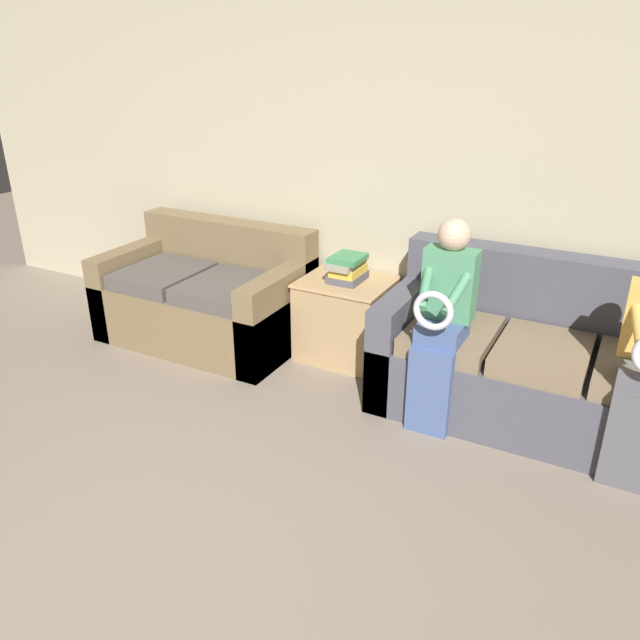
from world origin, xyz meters
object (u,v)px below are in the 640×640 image
Objects in this scene: couch_main at (543,366)px; couch_side at (207,298)px; child_left_seated at (442,317)px; book_stack at (347,268)px; side_shelf at (346,318)px.

couch_main is 1.28× the size of couch_side.
child_left_seated is (-0.53, -0.35, 0.34)m from couch_main.
couch_side is 1.95m from child_left_seated.
book_stack is (-1.35, 0.15, 0.34)m from couch_main.
side_shelf is (-1.36, 0.16, -0.03)m from couch_main.
child_left_seated is at bearing -31.40° from book_stack.
child_left_seated is at bearing -9.40° from couch_side.
couch_main is 1.37m from side_shelf.
child_left_seated is (1.89, -0.31, 0.35)m from couch_side.
couch_side is 2.42× the size of side_shelf.
couch_main reaches higher than book_stack.
couch_side is 1.21× the size of child_left_seated.
couch_main is 3.10× the size of side_shelf.
book_stack is at bearing 148.60° from child_left_seated.
side_shelf is at bearing 160.39° from book_stack.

